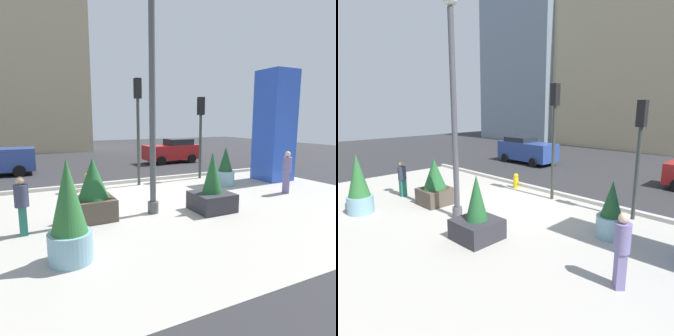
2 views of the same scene
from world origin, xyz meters
TOP-DOWN VIEW (x-y plane):
  - ground_plane at (0.00, 4.00)m, footprint 60.00×60.00m
  - plaza_pavement at (0.00, -2.00)m, footprint 18.00×10.00m
  - curb_strip at (0.00, 3.12)m, footprint 18.00×0.24m
  - lamp_post at (-0.42, -1.82)m, footprint 0.44×0.44m
  - art_pillar_blue at (7.38, 0.57)m, footprint 1.54×1.54m
  - potted_plant_by_pillar at (1.49, -2.45)m, footprint 1.29×1.29m
  - potted_plant_curbside at (-2.31, -1.55)m, footprint 1.22×1.22m
  - potted_plant_near_left at (-3.41, -4.16)m, footprint 0.95×0.95m
  - potted_plant_mid_plaza at (4.33, 0.53)m, footprint 0.86×0.86m
  - fire_hydrant at (-1.65, 2.65)m, footprint 0.36×0.26m
  - traffic_light_corner at (0.72, 2.45)m, footprint 0.28×0.42m
  - traffic_light_far_side at (4.23, 2.57)m, footprint 0.28×0.42m
  - car_curb_east at (5.60, 8.40)m, footprint 3.97×1.96m
  - pedestrian_on_sidewalk at (-4.31, -2.00)m, footprint 0.36×0.36m
  - pedestrian_by_curb at (5.71, -1.84)m, footprint 0.51×0.51m

SIDE VIEW (x-z plane):
  - ground_plane at x=0.00m, z-range 0.00..0.00m
  - plaza_pavement at x=0.00m, z-range -0.01..0.01m
  - curb_strip at x=0.00m, z-range 0.00..0.16m
  - fire_hydrant at x=-1.65m, z-range -0.01..0.74m
  - potted_plant_by_pillar at x=1.49m, z-range -0.32..1.71m
  - potted_plant_mid_plaza at x=4.33m, z-range -0.13..1.69m
  - potted_plant_curbside at x=-2.31m, z-range -0.12..1.81m
  - car_curb_east at x=5.60m, z-range 0.00..1.71m
  - pedestrian_on_sidewalk at x=-4.31m, z-range 0.09..1.69m
  - pedestrian_by_curb at x=5.71m, z-range 0.11..1.89m
  - potted_plant_near_left at x=-3.41m, z-range -0.11..2.19m
  - art_pillar_blue at x=7.38m, z-range 0.00..5.50m
  - traffic_light_far_side at x=4.23m, z-range 0.75..4.98m
  - traffic_light_corner at x=0.72m, z-range 0.84..5.78m
  - lamp_post at x=-0.42m, z-range -0.09..7.37m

